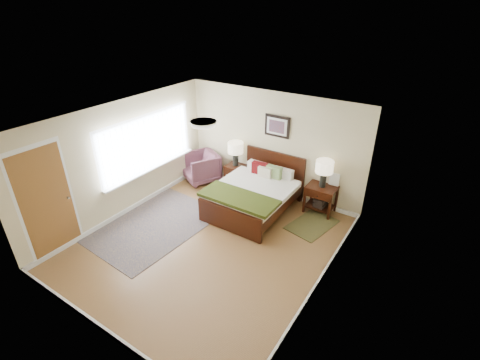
{
  "coord_description": "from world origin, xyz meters",
  "views": [
    {
      "loc": [
        3.52,
        -4.28,
        4.3
      ],
      "look_at": [
        0.14,
        0.89,
        1.05
      ],
      "focal_mm": 26.0,
      "sensor_mm": 36.0,
      "label": 1
    }
  ],
  "objects": [
    {
      "name": "door",
      "position": [
        -2.23,
        -1.75,
        1.07
      ],
      "size": [
        0.06,
        1.0,
        2.18
      ],
      "color": "silver",
      "rests_on": "ground"
    },
    {
      "name": "ceiling",
      "position": [
        0.0,
        0.0,
        2.5
      ],
      "size": [
        4.5,
        5.0,
        0.02
      ],
      "primitive_type": "cube",
      "color": "white",
      "rests_on": "back_wall"
    },
    {
      "name": "left_wall",
      "position": [
        -2.25,
        0.0,
        1.25
      ],
      "size": [
        0.04,
        5.0,
        2.5
      ],
      "primitive_type": "cube",
      "color": "beige",
      "rests_on": "ground"
    },
    {
      "name": "nightstand_left",
      "position": [
        -0.89,
        2.25,
        0.44
      ],
      "size": [
        0.47,
        0.42,
        0.56
      ],
      "color": "black",
      "rests_on": "ground"
    },
    {
      "name": "rug_navy",
      "position": [
        1.46,
        1.69,
        0.01
      ],
      "size": [
        0.94,
        1.22,
        0.01
      ],
      "primitive_type": "cube",
      "rotation": [
        0.0,
        0.0,
        -0.21
      ],
      "color": "black",
      "rests_on": "ground"
    },
    {
      "name": "ceil_fixture",
      "position": [
        0.0,
        0.0,
        2.47
      ],
      "size": [
        0.44,
        0.44,
        0.08
      ],
      "color": "white",
      "rests_on": "ceiling"
    },
    {
      "name": "wall_art",
      "position": [
        0.11,
        2.47,
        1.72
      ],
      "size": [
        0.62,
        0.05,
        0.5
      ],
      "color": "black",
      "rests_on": "back_wall"
    },
    {
      "name": "floor",
      "position": [
        0.0,
        0.0,
        0.0
      ],
      "size": [
        5.0,
        5.0,
        0.0
      ],
      "primitive_type": "plane",
      "color": "brown",
      "rests_on": "ground"
    },
    {
      "name": "front_wall",
      "position": [
        0.0,
        -2.5,
        1.25
      ],
      "size": [
        4.5,
        0.04,
        2.5
      ],
      "primitive_type": "cube",
      "color": "beige",
      "rests_on": "ground"
    },
    {
      "name": "bed",
      "position": [
        0.11,
        1.52,
        0.5
      ],
      "size": [
        1.66,
        2.0,
        1.08
      ],
      "color": "black",
      "rests_on": "ground"
    },
    {
      "name": "armchair",
      "position": [
        -1.8,
        2.0,
        0.38
      ],
      "size": [
        1.12,
        1.13,
        0.76
      ],
      "primitive_type": "imported",
      "rotation": [
        0.0,
        0.0,
        -0.5
      ],
      "color": "brown",
      "rests_on": "ground"
    },
    {
      "name": "back_wall",
      "position": [
        0.0,
        2.5,
        1.25
      ],
      "size": [
        4.5,
        0.04,
        2.5
      ],
      "primitive_type": "cube",
      "color": "beige",
      "rests_on": "ground"
    },
    {
      "name": "lamp_right",
      "position": [
        1.39,
        2.27,
        1.08
      ],
      "size": [
        0.38,
        0.38,
        0.61
      ],
      "color": "black",
      "rests_on": "nightstand_right"
    },
    {
      "name": "nightstand_right",
      "position": [
        1.39,
        2.26,
        0.38
      ],
      "size": [
        0.64,
        0.48,
        0.64
      ],
      "color": "black",
      "rests_on": "ground"
    },
    {
      "name": "rug_persian",
      "position": [
        -1.35,
        -0.17,
        0.01
      ],
      "size": [
        2.01,
        2.72,
        0.01
      ],
      "primitive_type": "cube",
      "rotation": [
        0.0,
        0.0,
        -0.06
      ],
      "color": "#0B173B",
      "rests_on": "ground"
    },
    {
      "name": "right_wall",
      "position": [
        2.25,
        0.0,
        1.25
      ],
      "size": [
        0.04,
        5.0,
        2.5
      ],
      "primitive_type": "cube",
      "color": "beige",
      "rests_on": "ground"
    },
    {
      "name": "lamp_left",
      "position": [
        -0.89,
        2.27,
        1.0
      ],
      "size": [
        0.38,
        0.38,
        0.61
      ],
      "color": "black",
      "rests_on": "nightstand_left"
    },
    {
      "name": "window",
      "position": [
        -2.2,
        0.7,
        1.38
      ],
      "size": [
        0.11,
        2.72,
        1.32
      ],
      "color": "silver",
      "rests_on": "left_wall"
    }
  ]
}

